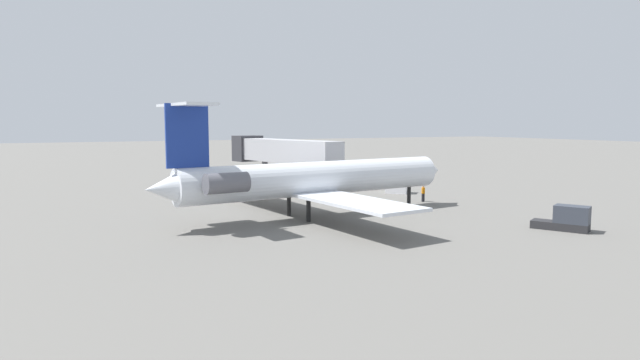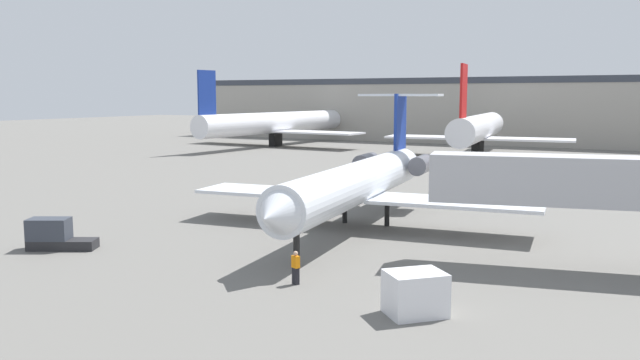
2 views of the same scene
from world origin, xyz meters
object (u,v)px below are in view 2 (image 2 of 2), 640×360
Objects in this scene: jet_bridge at (630,184)px; ground_crew_marshaller at (296,268)px; baggage_tug_lead at (55,236)px; parked_airliner_west_end at (275,123)px; regional_jet at (361,181)px; cargo_container_uld at (415,293)px; parked_airliner_west_mid at (478,129)px.

jet_bridge reaches higher than ground_crew_marshaller.
jet_bridge is 4.40× the size of baggage_tug_lead.
ground_crew_marshaller is at bearing -56.60° from parked_airliner_west_end.
baggage_tug_lead is at bearing -160.44° from jet_bridge.
regional_jet is 6.95× the size of baggage_tug_lead.
baggage_tug_lead is 0.10× the size of parked_airliner_west_end.
jet_bridge is 0.45× the size of parked_airliner_west_end.
ground_crew_marshaller is at bearing 168.28° from cargo_container_uld.
cargo_container_uld is 0.07× the size of parked_airliner_west_end.
baggage_tug_lead is at bearing 178.18° from cargo_container_uld.
parked_airliner_west_mid is (-24.49, 61.05, -0.44)m from jet_bridge.
regional_jet is at bearing 102.53° from ground_crew_marshaller.
parked_airliner_west_mid is at bearing 98.29° from ground_crew_marshaller.
jet_bridge is at bearing -12.77° from regional_jet.
regional_jet is 9.60× the size of cargo_container_uld.
ground_crew_marshaller is (3.15, -14.17, -2.48)m from regional_jet.
jet_bridge is at bearing -45.34° from parked_airliner_west_end.
jet_bridge is at bearing 19.56° from baggage_tug_lead.
parked_airliner_west_mid is at bearing 111.86° from jet_bridge.
parked_airliner_west_mid reaches higher than baggage_tug_lead.
parked_airliner_west_end reaches higher than ground_crew_marshaller.
jet_bridge is at bearing 36.04° from ground_crew_marshaller.
regional_jet is 74.88m from parked_airliner_west_end.
parked_airliner_west_end is (-62.68, 63.42, -0.51)m from jet_bridge.
parked_airliner_west_end is (-31.94, 74.34, 3.38)m from baggage_tug_lead.
parked_airliner_west_mid is at bearing 103.27° from cargo_container_uld.
regional_jet is 57.61m from parked_airliner_west_mid.
jet_bridge is (17.24, -3.91, 1.38)m from regional_jet.
regional_jet reaches higher than cargo_container_uld.
baggage_tug_lead is (-30.74, -10.92, -3.88)m from jet_bridge.
jet_bridge is 6.08× the size of cargo_container_uld.
jet_bridge is 0.55× the size of parked_airliner_west_mid.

